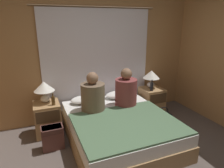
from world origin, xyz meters
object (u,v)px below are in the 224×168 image
at_px(beer_bottle_on_left_stand, 53,100).
at_px(nightstand_right, 152,101).
at_px(person_right_in_bed, 126,91).
at_px(handbag_on_floor, 163,118).
at_px(lamp_right, 151,76).
at_px(beer_bottle_on_right_stand, 152,86).
at_px(bed, 119,128).
at_px(person_left_in_bed, 93,96).
at_px(nightstand_left, 48,118).
at_px(pillow_left, 86,99).
at_px(backpack_on_floor, 53,136).
at_px(pillow_right, 119,94).
at_px(lamp_left, 44,88).

bearing_deg(beer_bottle_on_left_stand, nightstand_right, 3.06).
xyz_separation_m(person_right_in_bed, handbag_on_floor, (0.72, -0.16, -0.60)).
bearing_deg(lamp_right, beer_bottle_on_right_stand, -117.66).
distance_m(bed, person_left_in_bed, 0.68).
xyz_separation_m(beer_bottle_on_left_stand, handbag_on_floor, (1.95, -0.37, -0.53)).
bearing_deg(person_right_in_bed, nightstand_right, 22.25).
xyz_separation_m(nightstand_left, beer_bottle_on_left_stand, (0.11, -0.11, 0.36)).
bearing_deg(handbag_on_floor, pillow_left, 157.51).
height_order(lamp_right, beer_bottle_on_left_stand, lamp_right).
height_order(beer_bottle_on_right_stand, backpack_on_floor, beer_bottle_on_right_stand).
xyz_separation_m(bed, person_left_in_bed, (-0.32, 0.34, 0.49)).
bearing_deg(lamp_right, pillow_right, 178.67).
bearing_deg(pillow_right, bed, -114.86).
distance_m(pillow_left, person_right_in_bed, 0.78).
distance_m(pillow_left, person_left_in_bed, 0.45).
distance_m(beer_bottle_on_right_stand, handbag_on_floor, 0.65).
bearing_deg(pillow_right, beer_bottle_on_left_stand, -171.44).
distance_m(bed, lamp_left, 1.41).
relative_size(nightstand_right, handbag_on_floor, 1.61).
xyz_separation_m(bed, lamp_left, (-1.05, 0.72, 0.60)).
relative_size(person_right_in_bed, handbag_on_floor, 1.96).
height_order(pillow_right, person_left_in_bed, person_left_in_bed).
relative_size(bed, person_left_in_bed, 2.84).
bearing_deg(bed, handbag_on_floor, 10.12).
bearing_deg(nightstand_right, beer_bottle_on_right_stand, -131.00).
distance_m(lamp_left, pillow_left, 0.78).
distance_m(nightstand_left, lamp_left, 0.54).
relative_size(person_left_in_bed, handbag_on_floor, 1.92).
bearing_deg(beer_bottle_on_right_stand, backpack_on_floor, -169.13).
xyz_separation_m(person_right_in_bed, backpack_on_floor, (-1.32, -0.18, -0.50)).
xyz_separation_m(person_left_in_bed, backpack_on_floor, (-0.71, -0.18, -0.50)).
height_order(lamp_left, backpack_on_floor, lamp_left).
bearing_deg(lamp_right, nightstand_left, -178.09).
distance_m(pillow_left, beer_bottle_on_left_stand, 0.64).
bearing_deg(bed, nightstand_left, 148.18).
distance_m(pillow_left, backpack_on_floor, 0.94).
relative_size(beer_bottle_on_left_stand, handbag_on_floor, 0.60).
bearing_deg(nightstand_left, beer_bottle_on_right_stand, -3.03).
xyz_separation_m(nightstand_right, lamp_right, (0.00, 0.07, 0.53)).
relative_size(lamp_left, handbag_on_floor, 1.05).
bearing_deg(handbag_on_floor, lamp_left, 165.24).
height_order(pillow_right, person_right_in_bed, person_right_in_bed).
distance_m(nightstand_right, lamp_left, 2.18).
distance_m(person_left_in_bed, beer_bottle_on_right_stand, 1.30).
bearing_deg(backpack_on_floor, nightstand_right, 13.20).
distance_m(bed, pillow_right, 0.86).
bearing_deg(person_left_in_bed, lamp_right, 15.55).
bearing_deg(bed, beer_bottle_on_left_stand, 149.79).
xyz_separation_m(lamp_left, beer_bottle_on_left_stand, (0.11, -0.18, -0.17)).
relative_size(lamp_left, pillow_right, 0.65).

